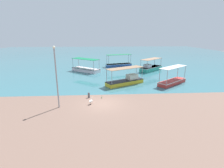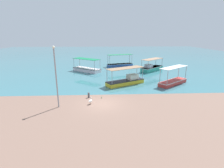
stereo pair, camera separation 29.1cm
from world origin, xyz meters
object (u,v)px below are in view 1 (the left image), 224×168
fishing_boat_near_right (151,68)px  lamp_post (56,74)px  fishing_boat_far_right (172,81)px  glass_bottle (102,98)px  mooring_bollard (89,95)px  pelican (91,101)px  fishing_boat_outer (126,80)px  fishing_boat_center (119,64)px  fishing_boat_near_left (86,69)px

fishing_boat_near_right → lamp_post: (-14.94, -18.30, 2.94)m
fishing_boat_far_right → glass_bottle: (-10.96, -5.64, -0.40)m
fishing_boat_far_right → mooring_bollard: bearing=-157.0°
fishing_boat_far_right → mooring_bollard: size_ratio=8.02×
pelican → fishing_boat_outer: bearing=57.4°
glass_bottle → fishing_boat_near_right: bearing=56.8°
fishing_boat_outer → lamp_post: bearing=-134.6°
pelican → fishing_boat_far_right: bearing=31.2°
fishing_boat_center → glass_bottle: fishing_boat_center is taller
lamp_post → glass_bottle: size_ratio=23.74×
fishing_boat_near_left → fishing_boat_far_right: size_ratio=1.12×
fishing_boat_center → fishing_boat_near_left: bearing=-142.1°
fishing_boat_near_left → glass_bottle: size_ratio=22.87×
fishing_boat_center → mooring_bollard: size_ratio=9.36×
fishing_boat_near_right → lamp_post: bearing=-129.2°
fishing_boat_center → fishing_boat_near_left: size_ratio=1.04×
fishing_boat_center → lamp_post: lamp_post is taller
mooring_bollard → glass_bottle: size_ratio=2.54×
fishing_boat_far_right → pelican: bearing=-148.8°
fishing_boat_center → fishing_boat_near_right: bearing=-44.2°
fishing_boat_far_right → lamp_post: lamp_post is taller
mooring_bollard → lamp_post: bearing=-137.8°
fishing_boat_center → pelican: (-5.46, -23.63, -0.14)m
fishing_boat_center → fishing_boat_near_right: (6.15, -5.97, 0.12)m
fishing_boat_center → pelican: bearing=-103.0°
fishing_boat_near_right → fishing_boat_outer: size_ratio=0.90×
fishing_boat_near_left → fishing_boat_near_right: size_ratio=1.10×
pelican → glass_bottle: size_ratio=2.96×
fishing_boat_outer → fishing_boat_near_right: bearing=56.1°
fishing_boat_center → lamp_post: 25.99m
glass_bottle → fishing_boat_far_right: bearing=27.2°
fishing_boat_near_right → mooring_bollard: 19.66m
pelican → fishing_boat_center: bearing=77.0°
fishing_boat_near_left → fishing_boat_outer: (7.00, -10.01, 0.07)m
fishing_boat_outer → glass_bottle: bearing=-122.0°
fishing_boat_center → fishing_boat_outer: size_ratio=1.03×
fishing_boat_near_right → lamp_post: lamp_post is taller
fishing_boat_near_right → fishing_boat_outer: (-6.62, -9.86, -0.04)m
fishing_boat_far_right → lamp_post: bearing=-152.7°
fishing_boat_far_right → lamp_post: 17.71m
fishing_boat_near_left → glass_bottle: fishing_boat_near_left is taller
fishing_boat_near_left → fishing_boat_near_right: fishing_boat_near_left is taller
fishing_boat_near_right → fishing_boat_far_right: 10.30m
fishing_boat_near_left → lamp_post: bearing=-94.1°
fishing_boat_near_left → mooring_bollard: bearing=-84.0°
fishing_boat_near_right → fishing_boat_outer: bearing=-123.9°
fishing_boat_near_left → pelican: fishing_boat_near_left is taller
fishing_boat_far_right → fishing_boat_near_right: bearing=93.1°
fishing_boat_outer → glass_bottle: 7.17m
fishing_boat_outer → lamp_post: size_ratio=0.98×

